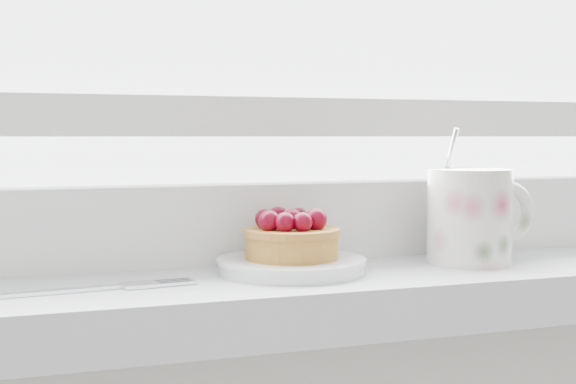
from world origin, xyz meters
name	(u,v)px	position (x,y,z in m)	size (l,w,h in m)	color
saucer	(292,266)	(-0.01, 1.89, 0.95)	(0.12, 0.12, 0.01)	white
raspberry_tart	(291,237)	(-0.01, 1.89, 0.97)	(0.08, 0.08, 0.04)	#935C20
floral_mug	(472,214)	(0.15, 1.88, 0.98)	(0.11, 0.08, 0.12)	silver
fork	(78,290)	(-0.19, 1.87, 0.94)	(0.17, 0.03, 0.00)	silver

